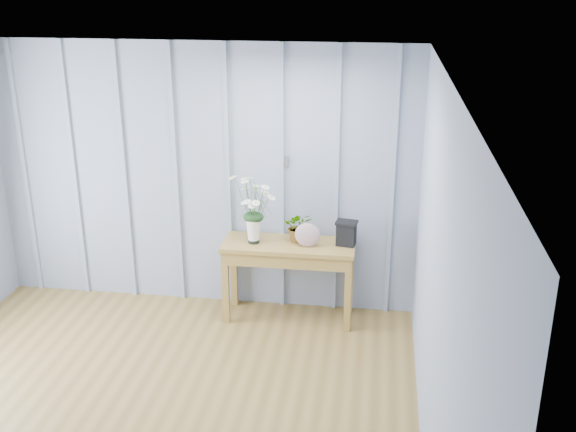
# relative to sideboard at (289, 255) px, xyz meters

# --- Properties ---
(room_shell) EXTENTS (4.00, 4.50, 2.50)m
(room_shell) POSITION_rel_sideboard_xyz_m (-0.85, -1.08, 1.35)
(room_shell) COLOR #8791AB
(room_shell) RESTS_ON ground
(sideboard) EXTENTS (1.20, 0.45, 0.75)m
(sideboard) POSITION_rel_sideboard_xyz_m (0.00, 0.00, 0.00)
(sideboard) COLOR olive
(sideboard) RESTS_ON ground
(daisy_vase) EXTENTS (0.45, 0.34, 0.64)m
(daisy_vase) POSITION_rel_sideboard_xyz_m (-0.31, -0.03, 0.52)
(daisy_vase) COLOR black
(daisy_vase) RESTS_ON sideboard
(spider_plant) EXTENTS (0.28, 0.25, 0.28)m
(spider_plant) POSITION_rel_sideboard_xyz_m (0.08, 0.06, 0.26)
(spider_plant) COLOR black
(spider_plant) RESTS_ON sideboard
(felt_disc_vessel) EXTENTS (0.23, 0.07, 0.23)m
(felt_disc_vessel) POSITION_rel_sideboard_xyz_m (0.18, -0.06, 0.23)
(felt_disc_vessel) COLOR #7C4A61
(felt_disc_vessel) RESTS_ON sideboard
(carved_box) EXTENTS (0.21, 0.17, 0.23)m
(carved_box) POSITION_rel_sideboard_xyz_m (0.52, 0.03, 0.23)
(carved_box) COLOR black
(carved_box) RESTS_ON sideboard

